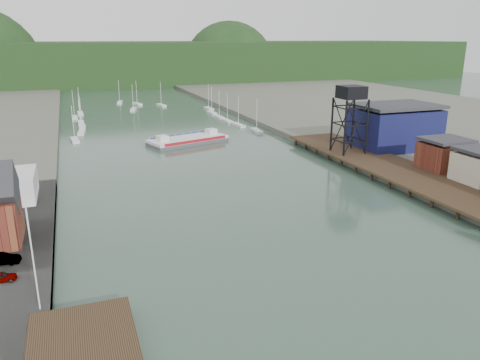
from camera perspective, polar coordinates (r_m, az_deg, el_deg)
ground at (r=55.30m, az=14.41°, el=-15.32°), size 600.00×600.00×0.00m
east_land at (r=170.63m, az=25.24°, el=5.59°), size 120.00×400.00×3.20m
east_pier at (r=108.71m, az=17.50°, el=1.73°), size 14.00×70.00×2.45m
flagpole at (r=52.72m, az=-23.94°, el=-8.61°), size 0.16×0.16×12.00m
lift_tower at (r=115.44m, az=13.40°, el=9.88°), size 6.50×6.50×16.00m
blue_shed at (r=127.01m, az=18.36°, el=6.17°), size 20.50×14.50×11.30m
marina_sailboats at (r=180.84m, az=-10.92°, el=7.57°), size 57.71×92.65×0.90m
distant_hills at (r=340.58m, az=-16.36°, el=13.21°), size 500.00×120.00×80.00m
chain_ferry at (r=134.97m, az=-6.37°, el=4.87°), size 24.03×15.17×3.22m
car_west_a at (r=62.53m, az=-27.16°, el=-10.48°), size 3.54×1.49×1.20m
car_west_b at (r=66.83m, az=-27.02°, el=-8.59°), size 4.49×2.15×1.42m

